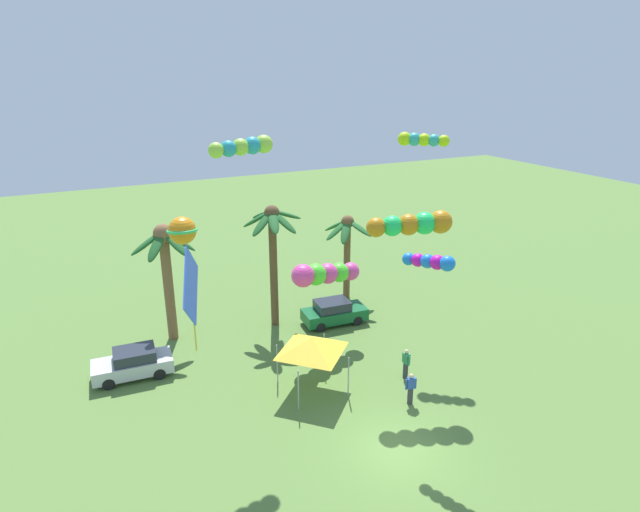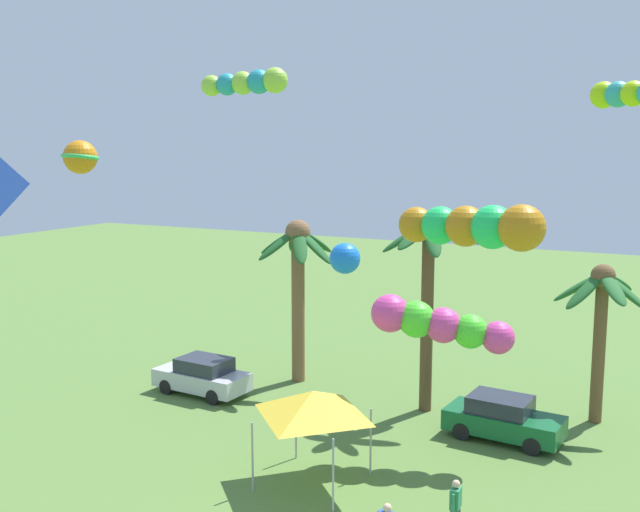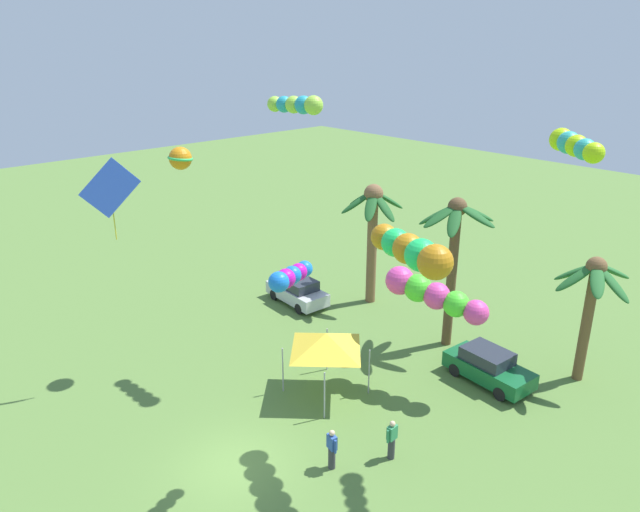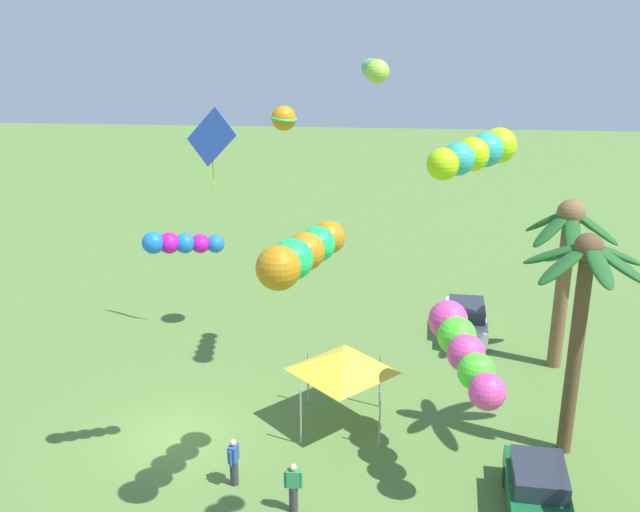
% 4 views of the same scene
% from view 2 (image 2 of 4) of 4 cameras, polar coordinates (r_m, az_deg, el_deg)
% --- Properties ---
extents(palm_tree_0, '(3.64, 3.83, 7.52)m').
position_cam_2_polar(palm_tree_0, '(27.53, 8.36, -0.64)').
color(palm_tree_0, brown).
rests_on(palm_tree_0, ground).
extents(palm_tree_1, '(3.60, 3.52, 6.93)m').
position_cam_2_polar(palm_tree_1, '(30.88, -1.74, -0.77)').
color(palm_tree_1, brown).
rests_on(palm_tree_1, ground).
extents(palm_tree_2, '(3.41, 3.57, 5.83)m').
position_cam_2_polar(palm_tree_2, '(28.13, 20.92, -3.63)').
color(palm_tree_2, brown).
rests_on(palm_tree_2, ground).
extents(parked_car_0, '(4.03, 2.03, 1.51)m').
position_cam_2_polar(parked_car_0, '(26.49, 13.97, -12.09)').
color(parked_car_0, '#145B2D').
rests_on(parked_car_0, ground).
extents(parked_car_1, '(4.00, 1.95, 1.51)m').
position_cam_2_polar(parked_car_1, '(30.54, -9.09, -9.14)').
color(parked_car_1, '#BCBCC1').
rests_on(parked_car_1, ground).
extents(spectator_1, '(0.26, 0.55, 1.59)m').
position_cam_2_polar(spectator_1, '(20.11, 10.44, -18.69)').
color(spectator_1, '#38383D').
rests_on(spectator_1, ground).
extents(festival_tent, '(2.86, 2.86, 2.85)m').
position_cam_2_polar(festival_tent, '(22.06, -0.55, -11.34)').
color(festival_tent, '#9E9EA3').
rests_on(festival_tent, ground).
extents(kite_tube_0, '(1.26, 2.17, 0.80)m').
position_cam_2_polar(kite_tube_0, '(15.55, 2.04, -0.12)').
color(kite_tube_0, blue).
extents(kite_tube_1, '(4.46, 1.97, 1.75)m').
position_cam_2_polar(kite_tube_1, '(23.87, 8.99, -5.19)').
color(kite_tube_1, '#E8409C').
extents(kite_tube_2, '(2.82, 0.95, 0.80)m').
position_cam_2_polar(kite_tube_2, '(22.87, -5.68, 13.20)').
color(kite_tube_2, '#9CD93F').
extents(kite_tube_4, '(3.93, 2.02, 1.17)m').
position_cam_2_polar(kite_tube_4, '(18.28, 11.73, 2.26)').
color(kite_tube_4, '#C27A14').
extents(kite_ball_5, '(1.20, 1.20, 0.96)m').
position_cam_2_polar(kite_ball_5, '(22.25, -18.06, 7.28)').
color(kite_ball_5, orange).
extents(kite_tube_6, '(2.29, 1.94, 0.73)m').
position_cam_2_polar(kite_tube_6, '(21.46, 22.83, 11.50)').
color(kite_tube_6, '#B0E513').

